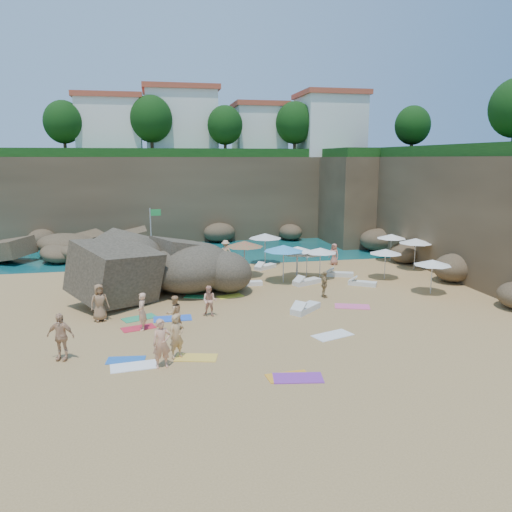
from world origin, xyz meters
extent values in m
plane|color=tan|center=(0.00, 0.00, 0.00)|extent=(120.00, 120.00, 0.00)
plane|color=#0C4751|center=(0.00, 30.00, 0.00)|extent=(120.00, 120.00, 0.00)
cube|color=brown|center=(2.00, 25.00, 4.00)|extent=(44.00, 8.00, 8.00)
cube|color=brown|center=(19.00, 8.00, 4.00)|extent=(8.00, 30.00, 8.00)
cube|color=brown|center=(17.00, 20.00, 4.00)|extent=(10.00, 12.00, 8.00)
cube|color=white|center=(-8.00, 26.00, 10.75)|extent=(6.00, 5.00, 5.50)
cube|color=#B2472D|center=(-8.00, 26.00, 13.75)|extent=(6.48, 5.40, 0.50)
cube|color=white|center=(-1.00, 27.00, 11.25)|extent=(7.00, 6.00, 6.50)
cube|color=#B2472D|center=(-1.00, 27.00, 14.75)|extent=(7.56, 6.48, 0.50)
cube|color=white|center=(7.00, 26.00, 10.50)|extent=(5.00, 5.00, 5.00)
cube|color=#B2472D|center=(7.00, 26.00, 13.25)|extent=(5.40, 5.40, 0.50)
cube|color=white|center=(14.00, 24.00, 11.00)|extent=(6.00, 6.00, 6.00)
cube|color=#B2472D|center=(14.00, 24.00, 14.25)|extent=(6.48, 6.48, 0.50)
sphere|color=#11380F|center=(-12.00, 24.00, 11.20)|extent=(3.60, 3.60, 3.60)
sphere|color=#11380F|center=(-4.00, 24.00, 11.60)|extent=(4.05, 4.05, 4.05)
sphere|color=#11380F|center=(3.00, 23.00, 11.04)|extent=(3.42, 3.42, 3.42)
sphere|color=#11380F|center=(10.00, 23.00, 11.36)|extent=(3.78, 3.78, 3.78)
sphere|color=#11380F|center=(19.00, 16.00, 10.80)|extent=(3.15, 3.15, 3.15)
cylinder|color=white|center=(-18.00, 30.00, 3.00)|extent=(0.10, 0.10, 6.00)
cylinder|color=white|center=(-16.50, 30.00, 3.00)|extent=(0.10, 0.10, 6.00)
cylinder|color=white|center=(-15.00, 30.00, 3.00)|extent=(0.10, 0.10, 6.00)
cylinder|color=silver|center=(-4.34, 11.57, 2.12)|extent=(0.08, 0.08, 4.25)
cube|color=green|center=(-3.92, 11.57, 3.90)|extent=(0.74, 0.10, 0.48)
cylinder|color=silver|center=(4.06, 9.70, 1.11)|extent=(0.07, 0.07, 2.23)
cone|color=silver|center=(4.06, 9.70, 2.17)|extent=(2.50, 2.50, 0.38)
cylinder|color=silver|center=(5.21, 5.09, 0.89)|extent=(0.05, 0.05, 1.79)
cone|color=white|center=(5.21, 5.09, 1.75)|extent=(2.01, 2.01, 0.31)
cylinder|color=silver|center=(10.86, 3.57, 0.95)|extent=(0.06, 0.06, 1.90)
cone|color=silver|center=(10.86, 3.57, 1.86)|extent=(2.13, 2.13, 0.32)
cylinder|color=silver|center=(13.91, 8.90, 1.00)|extent=(0.06, 0.06, 2.00)
cone|color=white|center=(13.91, 8.90, 1.96)|extent=(2.25, 2.25, 0.34)
cylinder|color=silver|center=(16.71, 2.24, 0.90)|extent=(0.05, 0.05, 1.80)
cone|color=white|center=(16.71, 2.24, 1.76)|extent=(2.02, 2.02, 0.31)
cylinder|color=silver|center=(5.89, 4.98, 0.88)|extent=(0.05, 0.05, 1.76)
cone|color=silver|center=(5.89, 4.98, 1.71)|extent=(1.97, 1.97, 0.30)
cylinder|color=silver|center=(1.82, 6.05, 1.16)|extent=(0.07, 0.07, 2.31)
cone|color=red|center=(1.82, 6.05, 2.26)|extent=(2.60, 2.60, 0.40)
cylinder|color=silver|center=(5.26, 5.06, 1.00)|extent=(0.06, 0.06, 2.01)
cone|color=white|center=(5.26, 5.06, 1.96)|extent=(2.25, 2.25, 0.34)
cylinder|color=silver|center=(14.25, 5.81, 1.07)|extent=(0.06, 0.06, 2.14)
cone|color=white|center=(14.25, 5.81, 2.09)|extent=(2.40, 2.40, 0.37)
cylinder|color=silver|center=(6.64, 4.47, 0.99)|extent=(0.06, 0.06, 1.97)
cone|color=silver|center=(6.64, 4.47, 1.93)|extent=(2.21, 2.21, 0.34)
cylinder|color=silver|center=(4.00, 3.96, 1.16)|extent=(0.07, 0.07, 2.31)
cone|color=#3E9BD3|center=(4.00, 3.96, 2.26)|extent=(2.59, 2.59, 0.39)
cylinder|color=silver|center=(11.87, -0.44, 0.97)|extent=(0.06, 0.06, 1.94)
cone|color=white|center=(11.87, -0.44, 1.89)|extent=(2.18, 2.18, 0.33)
cube|color=white|center=(5.35, 3.19, 0.15)|extent=(2.02, 1.42, 0.30)
cube|color=silver|center=(8.18, 4.81, 0.14)|extent=(1.93, 1.22, 0.29)
cube|color=white|center=(3.74, 8.11, 0.14)|extent=(1.82, 1.56, 0.28)
cube|color=white|center=(1.70, 3.65, 0.13)|extent=(1.64, 0.57, 0.25)
cube|color=silver|center=(8.70, 2.17, 0.14)|extent=(1.78, 1.43, 0.27)
cube|color=silver|center=(3.57, -2.32, 0.16)|extent=(1.95, 1.87, 0.32)
cube|color=blue|center=(-5.34, -7.10, 0.01)|extent=(1.57, 0.91, 0.03)
cube|color=orange|center=(0.60, -9.86, 0.01)|extent=(1.64, 0.91, 0.03)
cube|color=#2D9F68|center=(-4.95, -1.76, 0.01)|extent=(1.85, 1.42, 0.03)
cube|color=yellow|center=(-2.58, -7.41, 0.01)|extent=(1.82, 1.21, 0.03)
cube|color=white|center=(-5.01, -7.80, 0.02)|extent=(1.83, 1.06, 0.03)
cube|color=purple|center=(0.91, -10.06, 0.02)|extent=(1.93, 1.18, 0.03)
cube|color=red|center=(-4.95, -3.29, 0.01)|extent=(1.70, 1.18, 0.03)
cube|color=blue|center=(-3.32, -2.18, 0.02)|extent=(1.89, 0.96, 0.03)
cube|color=pink|center=(6.29, -2.03, 0.02)|extent=(2.06, 1.49, 0.03)
cube|color=#37C165|center=(-1.77, 1.62, 0.01)|extent=(1.60, 1.14, 0.03)
cube|color=#FEFB43|center=(0.13, 1.33, 0.01)|extent=(1.62, 1.09, 0.03)
cube|color=white|center=(3.70, -6.07, 0.02)|extent=(2.03, 1.47, 0.03)
imported|color=tan|center=(-3.92, -8.06, 0.96)|extent=(0.77, 0.57, 1.92)
imported|color=tan|center=(-3.28, -3.88, 0.83)|extent=(0.98, 0.89, 1.66)
imported|color=#E0AB7F|center=(1.20, 10.74, 0.88)|extent=(1.23, 0.85, 1.77)
imported|color=#A48552|center=(5.41, 0.03, 0.77)|extent=(0.52, 0.95, 1.54)
imported|color=tan|center=(9.11, 8.48, 0.81)|extent=(0.84, 0.88, 1.62)
imported|color=#A27E51|center=(-2.20, 9.29, 0.87)|extent=(1.62, 1.23, 1.74)
imported|color=#E2A680|center=(-4.75, -3.56, 0.89)|extent=(0.44, 0.66, 1.78)
imported|color=tan|center=(-7.83, -6.53, 0.23)|extent=(1.60, 2.13, 0.46)
imported|color=#8B6745|center=(-6.82, -1.81, 0.24)|extent=(1.47, 2.03, 0.49)
imported|color=tan|center=(-3.32, -7.27, 0.21)|extent=(1.37, 1.86, 0.42)
imported|color=#E4A282|center=(-1.44, -2.14, 0.29)|extent=(1.30, 1.71, 0.58)
camera|label=1|loc=(-3.98, -26.40, 7.90)|focal=35.00mm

